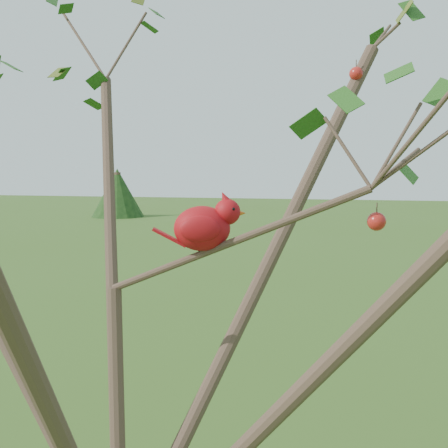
% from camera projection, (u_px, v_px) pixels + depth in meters
% --- Properties ---
extents(crabapple_tree, '(2.35, 2.05, 2.95)m').
position_uv_depth(crabapple_tree, '(120.00, 224.00, 1.21)').
color(crabapple_tree, '#3F2C22').
rests_on(crabapple_tree, ground).
extents(cardinal, '(0.21, 0.13, 0.15)m').
position_uv_depth(cardinal, '(205.00, 226.00, 1.28)').
color(cardinal, '#A60F0E').
rests_on(cardinal, ground).
extents(distant_trees, '(42.71, 11.61, 3.06)m').
position_uv_depth(distant_trees, '(251.00, 187.00, 24.63)').
color(distant_trees, '#3F2C22').
rests_on(distant_trees, ground).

